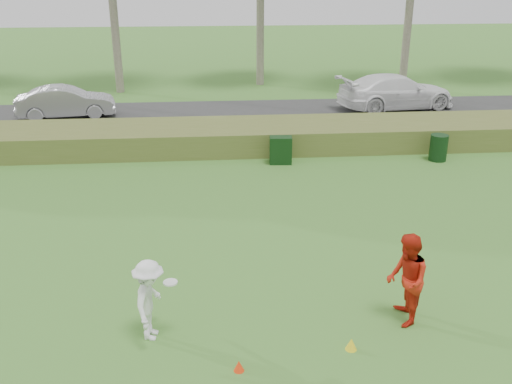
{
  "coord_description": "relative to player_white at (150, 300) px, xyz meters",
  "views": [
    {
      "loc": [
        -1.14,
        -9.27,
        6.61
      ],
      "look_at": [
        0.0,
        4.0,
        1.3
      ],
      "focal_mm": 40.0,
      "sensor_mm": 36.0,
      "label": 1
    }
  ],
  "objects": [
    {
      "name": "player_white",
      "position": [
        0.0,
        0.0,
        0.0
      ],
      "size": [
        0.92,
        1.13,
        1.62
      ],
      "rotation": [
        0.0,
        0.0,
        1.41
      ],
      "color": "white",
      "rests_on": "ground"
    },
    {
      "name": "cone_yellow",
      "position": [
        3.69,
        -0.72,
        -0.69
      ],
      "size": [
        0.22,
        0.22,
        0.24
      ],
      "primitive_type": "cone",
      "color": "yellow",
      "rests_on": "ground"
    },
    {
      "name": "ground",
      "position": [
        2.33,
        0.03,
        -0.81
      ],
      "size": [
        120.0,
        120.0,
        0.0
      ],
      "primitive_type": "plane",
      "color": "#357125",
      "rests_on": "ground"
    },
    {
      "name": "cone_orange",
      "position": [
        1.59,
        -1.14,
        -0.71
      ],
      "size": [
        0.19,
        0.19,
        0.21
      ],
      "primitive_type": "cone",
      "color": "#FF370D",
      "rests_on": "ground"
    },
    {
      "name": "park_road",
      "position": [
        2.33,
        17.03,
        -0.78
      ],
      "size": [
        80.0,
        6.0,
        0.06
      ],
      "primitive_type": "cube",
      "color": "#2D2D2D",
      "rests_on": "ground"
    },
    {
      "name": "utility_cabinet",
      "position": [
        3.72,
        9.99,
        -0.32
      ],
      "size": [
        0.82,
        0.55,
        0.98
      ],
      "primitive_type": "cube",
      "rotation": [
        0.0,
        0.0,
        -0.08
      ],
      "color": "black",
      "rests_on": "ground"
    },
    {
      "name": "car_mid",
      "position": [
        -5.29,
        17.19,
        -0.03
      ],
      "size": [
        4.55,
        2.21,
        1.44
      ],
      "primitive_type": "imported",
      "rotation": [
        0.0,
        0.0,
        1.73
      ],
      "color": "#B5B5B9",
      "rests_on": "park_road"
    },
    {
      "name": "car_right",
      "position": [
        10.34,
        17.62,
        0.08
      ],
      "size": [
        6.06,
        3.38,
        1.66
      ],
      "primitive_type": "imported",
      "rotation": [
        0.0,
        0.0,
        1.76
      ],
      "color": "white",
      "rests_on": "park_road"
    },
    {
      "name": "player_red",
      "position": [
        4.93,
        0.09,
        0.13
      ],
      "size": [
        0.81,
        0.99,
        1.88
      ],
      "primitive_type": "imported",
      "rotation": [
        0.0,
        0.0,
        -1.68
      ],
      "color": "red",
      "rests_on": "ground"
    },
    {
      "name": "trash_bin",
      "position": [
        9.46,
        9.84,
        -0.33
      ],
      "size": [
        0.82,
        0.82,
        0.95
      ],
      "primitive_type": "cylinder",
      "rotation": [
        0.0,
        0.0,
        0.37
      ],
      "color": "black",
      "rests_on": "ground"
    },
    {
      "name": "reed_strip",
      "position": [
        2.33,
        12.03,
        -0.36
      ],
      "size": [
        80.0,
        3.0,
        0.9
      ],
      "primitive_type": "cube",
      "color": "#505F26",
      "rests_on": "ground"
    }
  ]
}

